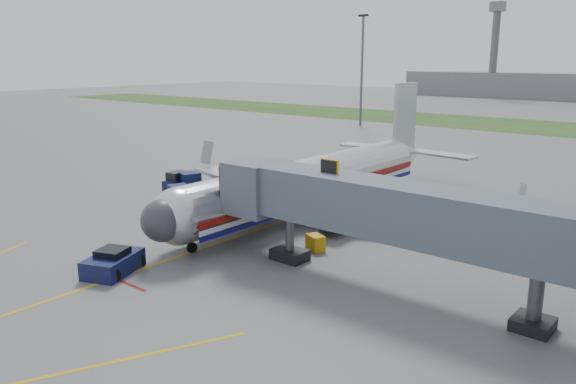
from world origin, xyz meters
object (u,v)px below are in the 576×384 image
Objects in this scene: baggage_tug at (177,183)px; airliner at (312,181)px; belt_loader at (202,213)px; pushback_tug at (113,263)px; ramp_worker at (156,218)px.

airliner is at bearing 9.51° from baggage_tug.
pushback_tug is at bearing -68.18° from belt_loader.
belt_loader is (9.39, -5.26, -0.29)m from baggage_tug.
baggage_tug reaches higher than ramp_worker.
ramp_worker is at bearing -104.78° from belt_loader.
pushback_tug is 11.89m from belt_loader.
airliner is at bearing 55.87° from belt_loader.
baggage_tug is 0.61× the size of belt_loader.
baggage_tug is at bearing 96.98° from ramp_worker.
baggage_tug is 12.31m from ramp_worker.
ramp_worker is (-6.21, -11.45, -1.87)m from airliner.
pushback_tug is at bearing -92.46° from airliner.
airliner is 8.47× the size of pushback_tug.
belt_loader is 3.87m from ramp_worker.
ramp_worker is at bearing -118.48° from airliner.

